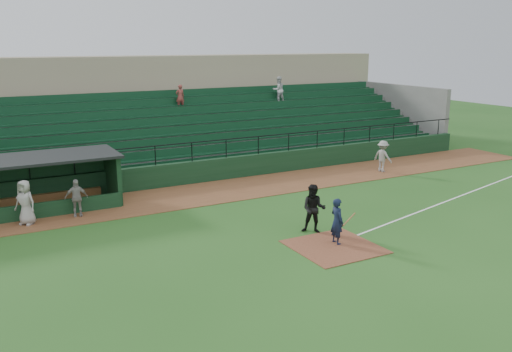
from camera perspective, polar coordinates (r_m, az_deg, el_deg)
ground at (r=21.17m, az=6.56°, el=-6.52°), size 90.00×90.00×0.00m
warning_track at (r=27.75m, az=-2.98°, el=-1.48°), size 40.00×4.00×0.03m
home_plate_dirt at (r=20.41m, az=8.19°, el=-7.32°), size 3.00×3.00×0.03m
foul_line at (r=27.15m, az=19.02°, el=-2.60°), size 17.49×4.44×0.01m
stadium_structure at (r=34.95m, az=-9.10°, el=5.37°), size 38.00×13.08×6.40m
dugout at (r=26.45m, az=-23.96°, el=-0.50°), size 8.90×3.20×2.42m
batter_at_plate at (r=20.46m, az=8.46°, el=-4.70°), size 1.01×0.69×1.76m
umpire at (r=21.51m, az=6.05°, el=-3.43°), size 1.20×1.18×1.95m
runner at (r=32.30m, az=13.09°, el=2.03°), size 0.91×1.28×1.80m
dugout_player_a at (r=24.61m, az=-18.24°, el=-2.17°), size 1.00×0.54×1.63m
dugout_player_b at (r=24.20m, az=-22.94°, el=-2.55°), size 1.06×1.06×1.86m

